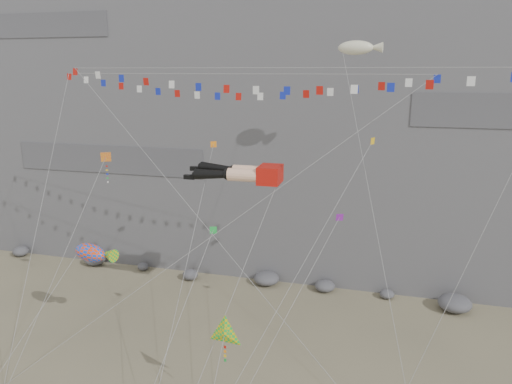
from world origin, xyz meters
TOP-DOWN VIEW (x-y plane):
  - ground at (0.00, 0.00)m, footprint 120.00×120.00m
  - cliff at (0.00, 32.00)m, footprint 80.00×28.00m
  - talus_boulders at (0.00, 17.00)m, footprint 60.00×3.00m
  - legs_kite at (0.61, 7.15)m, footprint 7.63×16.20m
  - flag_banner_upper at (-0.71, 7.48)m, footprint 29.68×13.45m
  - flag_banner_lower at (3.58, 3.92)m, footprint 33.14×9.07m
  - harlequin_kite at (-9.77, 4.51)m, footprint 3.87×10.56m
  - fish_windsock at (-10.39, 2.44)m, footprint 6.20×8.07m
  - delta_kite at (2.57, -3.39)m, footprint 2.43×4.16m
  - blimp_windsock at (8.38, 11.69)m, footprint 7.66×13.87m
  - small_kite_a at (-2.58, 8.94)m, footprint 1.66×15.65m
  - small_kite_b at (8.13, 6.16)m, footprint 6.02×12.76m
  - small_kite_c at (-0.41, 2.73)m, footprint 2.09×11.29m
  - small_kite_d at (9.99, 7.87)m, footprint 8.92×15.41m

SIDE VIEW (x-z plane):
  - ground at x=0.00m, z-range 0.00..0.00m
  - talus_boulders at x=0.00m, z-range 0.00..1.20m
  - delta_kite at x=2.57m, z-range 2.10..9.74m
  - fish_windsock at x=-10.39m, z-range 2.20..13.21m
  - small_kite_c at x=-0.41m, z-range 2.66..17.51m
  - small_kite_b at x=8.13m, z-range 2.18..19.32m
  - legs_kite at x=0.61m, z-range 3.48..23.80m
  - harlequin_kite at x=-9.77m, z-range 5.80..23.74m
  - small_kite_a at x=-2.58m, z-range 4.34..25.89m
  - small_kite_d at x=9.99m, z-range 4.20..27.73m
  - flag_banner_upper at x=-0.71m, z-range 7.44..34.79m
  - flag_banner_lower at x=3.58m, z-range 9.39..33.70m
  - blimp_windsock at x=8.38m, z-range 9.49..36.58m
  - cliff at x=0.00m, z-range 0.00..50.00m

